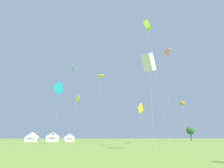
# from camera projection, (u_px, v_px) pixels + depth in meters

# --- Properties ---
(kite_yellow_parafoil) EXTENTS (2.21, 2.51, 16.87)m
(kite_yellow_parafoil) POSITION_uv_depth(u_px,v_px,m) (100.00, 76.00, 52.19)
(kite_yellow_parafoil) COLOR yellow
(kite_yellow_parafoil) RESTS_ON ground
(kite_yellow_diamond) EXTENTS (2.20, 1.93, 9.70)m
(kite_yellow_diamond) POSITION_uv_depth(u_px,v_px,m) (141.00, 109.00, 50.62)
(kite_yellow_diamond) COLOR yellow
(kite_yellow_diamond) RESTS_ON ground
(kite_white_box) EXTENTS (2.19, 3.09, 12.27)m
(kite_white_box) POSITION_uv_depth(u_px,v_px,m) (149.00, 63.00, 27.05)
(kite_white_box) COLOR white
(kite_white_box) RESTS_ON ground
(kite_cyan_diamond) EXTENTS (2.32, 3.34, 13.55)m
(kite_cyan_diamond) POSITION_uv_depth(u_px,v_px,m) (58.00, 89.00, 45.87)
(kite_cyan_diamond) COLOR #1EB7CC
(kite_cyan_diamond) RESTS_ON ground
(kite_orange_delta) EXTENTS (2.65, 2.47, 13.59)m
(kite_orange_delta) POSITION_uv_depth(u_px,v_px,m) (183.00, 103.00, 69.13)
(kite_orange_delta) COLOR orange
(kite_orange_delta) RESTS_ON ground
(kite_pink_parafoil) EXTENTS (3.30, 4.33, 23.58)m
(kite_pink_parafoil) POSITION_uv_depth(u_px,v_px,m) (168.00, 52.00, 53.29)
(kite_pink_parafoil) COLOR pink
(kite_pink_parafoil) RESTS_ON ground
(kite_lime_box) EXTENTS (3.19, 1.26, 20.90)m
(kite_lime_box) POSITION_uv_depth(u_px,v_px,m) (147.00, 25.00, 35.32)
(kite_lime_box) COLOR #99DB2D
(kite_lime_box) RESTS_ON ground
(kite_green_diamond) EXTENTS (1.54, 3.15, 23.04)m
(kite_green_diamond) POSITION_uv_depth(u_px,v_px,m) (72.00, 69.00, 62.29)
(kite_green_diamond) COLOR green
(kite_green_diamond) RESTS_ON ground
(kite_lime_diamond) EXTENTS (2.66, 2.55, 14.33)m
(kite_lime_diamond) POSITION_uv_depth(u_px,v_px,m) (78.00, 99.00, 63.56)
(kite_lime_diamond) COLOR #99DB2D
(kite_lime_diamond) RESTS_ON ground
(festival_tent_right) EXTENTS (4.87, 4.87, 3.16)m
(festival_tent_right) POSITION_uv_depth(u_px,v_px,m) (32.00, 136.00, 68.84)
(festival_tent_right) COLOR white
(festival_tent_right) RESTS_ON ground
(festival_tent_left) EXTENTS (4.98, 4.98, 3.24)m
(festival_tent_left) POSITION_uv_depth(u_px,v_px,m) (53.00, 136.00, 70.16)
(festival_tent_left) COLOR white
(festival_tent_left) RESTS_ON ground
(festival_tent_center) EXTENTS (4.11, 4.11, 2.67)m
(festival_tent_center) POSITION_uv_depth(u_px,v_px,m) (69.00, 137.00, 71.19)
(festival_tent_center) COLOR white
(festival_tent_center) RESTS_ON ground
(tree_distant_right) EXTENTS (3.33, 3.33, 5.92)m
(tree_distant_right) POSITION_uv_depth(u_px,v_px,m) (190.00, 131.00, 88.67)
(tree_distant_right) COLOR brown
(tree_distant_right) RESTS_ON ground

